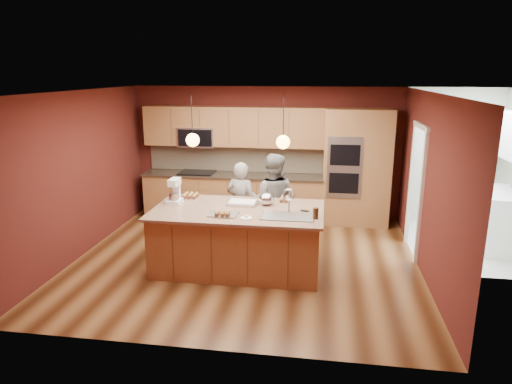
% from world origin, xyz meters
% --- Properties ---
extents(floor, '(5.50, 5.50, 0.00)m').
position_xyz_m(floor, '(0.00, 0.00, 0.00)').
color(floor, '#43230F').
rests_on(floor, ground).
extents(ceiling, '(5.50, 5.50, 0.00)m').
position_xyz_m(ceiling, '(0.00, 0.00, 2.70)').
color(ceiling, silver).
rests_on(ceiling, ground).
extents(wall_back, '(5.50, 0.00, 5.50)m').
position_xyz_m(wall_back, '(0.00, 2.50, 1.35)').
color(wall_back, '#4E1A16').
rests_on(wall_back, ground).
extents(wall_front, '(5.50, 0.00, 5.50)m').
position_xyz_m(wall_front, '(0.00, -2.50, 1.35)').
color(wall_front, '#4E1A16').
rests_on(wall_front, ground).
extents(wall_left, '(0.00, 5.00, 5.00)m').
position_xyz_m(wall_left, '(-2.75, 0.00, 1.35)').
color(wall_left, '#4E1A16').
rests_on(wall_left, ground).
extents(wall_right, '(0.00, 5.00, 5.00)m').
position_xyz_m(wall_right, '(2.75, 0.00, 1.35)').
color(wall_right, '#4E1A16').
rests_on(wall_right, ground).
extents(cabinet_run, '(3.74, 0.64, 2.30)m').
position_xyz_m(cabinet_run, '(-0.68, 2.25, 0.98)').
color(cabinet_run, olive).
rests_on(cabinet_run, floor).
extents(oven_column, '(1.30, 0.62, 2.30)m').
position_xyz_m(oven_column, '(1.85, 2.19, 1.15)').
color(oven_column, olive).
rests_on(oven_column, floor).
extents(doorway_trim, '(0.08, 1.11, 2.20)m').
position_xyz_m(doorway_trim, '(2.73, 0.80, 1.05)').
color(doorway_trim, white).
rests_on(doorway_trim, wall_right).
extents(pendant_left, '(0.20, 0.20, 0.80)m').
position_xyz_m(pendant_left, '(-0.74, -0.27, 2.00)').
color(pendant_left, black).
rests_on(pendant_left, ceiling).
extents(pendant_right, '(0.20, 0.20, 0.80)m').
position_xyz_m(pendant_right, '(0.61, -0.27, 2.00)').
color(pendant_right, black).
rests_on(pendant_right, ceiling).
extents(island, '(2.60, 1.45, 1.34)m').
position_xyz_m(island, '(-0.05, -0.27, 0.49)').
color(island, olive).
rests_on(island, floor).
extents(person_left, '(0.61, 0.48, 1.49)m').
position_xyz_m(person_left, '(-0.19, 0.71, 0.75)').
color(person_left, black).
rests_on(person_left, floor).
extents(person_right, '(0.83, 0.66, 1.65)m').
position_xyz_m(person_right, '(0.36, 0.71, 0.83)').
color(person_right, gray).
rests_on(person_right, floor).
extents(stand_mixer, '(0.21, 0.29, 0.40)m').
position_xyz_m(stand_mixer, '(-1.12, -0.10, 1.13)').
color(stand_mixer, white).
rests_on(stand_mixer, island).
extents(sheet_cake, '(0.49, 0.37, 0.05)m').
position_xyz_m(sheet_cake, '(-0.05, -0.00, 0.98)').
color(sheet_cake, silver).
rests_on(sheet_cake, island).
extents(cooling_rack, '(0.43, 0.32, 0.02)m').
position_xyz_m(cooling_rack, '(-0.22, -0.60, 0.97)').
color(cooling_rack, '#A5A7AC').
rests_on(cooling_rack, island).
extents(mixing_bowl, '(0.24, 0.24, 0.20)m').
position_xyz_m(mixing_bowl, '(0.34, 0.02, 1.05)').
color(mixing_bowl, silver).
rests_on(mixing_bowl, island).
extents(plate, '(0.17, 0.17, 0.01)m').
position_xyz_m(plate, '(0.14, -0.71, 0.96)').
color(plate, white).
rests_on(plate, island).
extents(tumbler, '(0.08, 0.08, 0.16)m').
position_xyz_m(tumbler, '(1.12, -0.57, 1.03)').
color(tumbler, '#321A0A').
rests_on(tumbler, island).
extents(phone, '(0.14, 0.10, 0.01)m').
position_xyz_m(phone, '(0.95, -0.23, 0.96)').
color(phone, black).
rests_on(phone, island).
extents(cupcakes_left, '(0.25, 0.25, 0.07)m').
position_xyz_m(cupcakes_left, '(-0.97, 0.25, 0.99)').
color(cupcakes_left, '#BC7F3D').
rests_on(cupcakes_left, island).
extents(cupcakes_rack, '(0.23, 0.15, 0.07)m').
position_xyz_m(cupcakes_rack, '(-0.21, -0.70, 1.01)').
color(cupcakes_rack, '#BC7F3D').
rests_on(cupcakes_rack, island).
extents(cupcakes_right, '(0.16, 0.24, 0.07)m').
position_xyz_m(cupcakes_right, '(0.60, 0.27, 0.99)').
color(cupcakes_right, '#BC7F3D').
rests_on(cupcakes_right, island).
extents(washer, '(0.73, 0.75, 1.00)m').
position_xyz_m(washer, '(4.22, 0.94, 0.50)').
color(washer, white).
rests_on(washer, floor).
extents(dryer, '(0.73, 0.75, 1.00)m').
position_xyz_m(dryer, '(4.20, 1.58, 0.50)').
color(dryer, white).
rests_on(dryer, floor).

